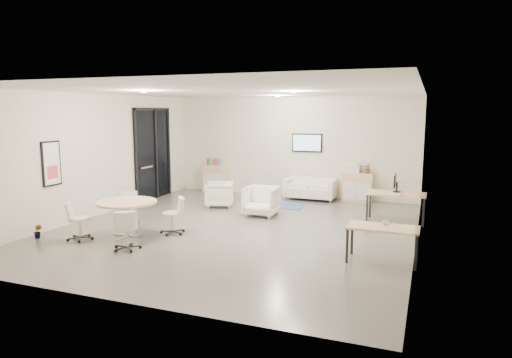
{
  "coord_description": "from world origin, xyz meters",
  "views": [
    {
      "loc": [
        4.18,
        -9.66,
        2.74
      ],
      "look_at": [
        0.32,
        0.4,
        1.14
      ],
      "focal_mm": 32.0,
      "sensor_mm": 36.0,
      "label": 1
    }
  ],
  "objects_px": {
    "desk_rear": "(396,196)",
    "armchair_left": "(219,193)",
    "armchair_right": "(261,200)",
    "loveseat": "(311,189)",
    "round_table": "(127,205)",
    "sideboard_left": "(215,179)",
    "sideboard_right": "(358,187)",
    "desk_front": "(383,230)"
  },
  "relations": [
    {
      "from": "desk_rear",
      "to": "armchair_left",
      "type": "bearing_deg",
      "value": 179.18
    },
    {
      "from": "armchair_right",
      "to": "desk_rear",
      "type": "xyz_separation_m",
      "value": [
        3.38,
        0.53,
        0.23
      ]
    },
    {
      "from": "loveseat",
      "to": "round_table",
      "type": "relative_size",
      "value": 1.2
    },
    {
      "from": "loveseat",
      "to": "armchair_right",
      "type": "distance_m",
      "value": 2.75
    },
    {
      "from": "sideboard_left",
      "to": "armchair_left",
      "type": "relative_size",
      "value": 1.16
    },
    {
      "from": "sideboard_left",
      "to": "desk_rear",
      "type": "height_order",
      "value": "sideboard_left"
    },
    {
      "from": "sideboard_left",
      "to": "armchair_right",
      "type": "xyz_separation_m",
      "value": [
        2.73,
        -2.82,
        -0.03
      ]
    },
    {
      "from": "sideboard_right",
      "to": "desk_rear",
      "type": "bearing_deg",
      "value": -60.68
    },
    {
      "from": "loveseat",
      "to": "desk_rear",
      "type": "xyz_separation_m",
      "value": [
        2.71,
        -2.13,
        0.35
      ]
    },
    {
      "from": "sideboard_left",
      "to": "desk_front",
      "type": "distance_m",
      "value": 8.26
    },
    {
      "from": "sideboard_left",
      "to": "desk_front",
      "type": "bearing_deg",
      "value": -42.3
    },
    {
      "from": "armchair_left",
      "to": "desk_rear",
      "type": "height_order",
      "value": "armchair_left"
    },
    {
      "from": "armchair_right",
      "to": "armchair_left",
      "type": "bearing_deg",
      "value": 155.18
    },
    {
      "from": "armchair_left",
      "to": "armchair_right",
      "type": "relative_size",
      "value": 0.92
    },
    {
      "from": "armchair_left",
      "to": "armchair_right",
      "type": "height_order",
      "value": "armchair_right"
    },
    {
      "from": "armchair_left",
      "to": "round_table",
      "type": "relative_size",
      "value": 0.6
    },
    {
      "from": "loveseat",
      "to": "desk_rear",
      "type": "height_order",
      "value": "desk_rear"
    },
    {
      "from": "sideboard_left",
      "to": "loveseat",
      "type": "relative_size",
      "value": 0.58
    },
    {
      "from": "sideboard_left",
      "to": "sideboard_right",
      "type": "bearing_deg",
      "value": -0.06
    },
    {
      "from": "loveseat",
      "to": "desk_front",
      "type": "distance_m",
      "value": 6.05
    },
    {
      "from": "loveseat",
      "to": "desk_rear",
      "type": "distance_m",
      "value": 3.47
    },
    {
      "from": "desk_rear",
      "to": "round_table",
      "type": "bearing_deg",
      "value": -146.34
    },
    {
      "from": "desk_front",
      "to": "desk_rear",
      "type": "bearing_deg",
      "value": 90.44
    },
    {
      "from": "loveseat",
      "to": "armchair_left",
      "type": "relative_size",
      "value": 1.99
    },
    {
      "from": "armchair_left",
      "to": "sideboard_left",
      "type": "bearing_deg",
      "value": -171.85
    },
    {
      "from": "desk_rear",
      "to": "armchair_right",
      "type": "bearing_deg",
      "value": -170.4
    },
    {
      "from": "sideboard_left",
      "to": "desk_front",
      "type": "relative_size",
      "value": 0.72
    },
    {
      "from": "armchair_right",
      "to": "desk_front",
      "type": "relative_size",
      "value": 0.67
    },
    {
      "from": "desk_rear",
      "to": "desk_front",
      "type": "height_order",
      "value": "desk_rear"
    },
    {
      "from": "desk_front",
      "to": "loveseat",
      "type": "bearing_deg",
      "value": 117.09
    },
    {
      "from": "armchair_left",
      "to": "loveseat",
      "type": "bearing_deg",
      "value": 111.66
    },
    {
      "from": "sideboard_right",
      "to": "round_table",
      "type": "height_order",
      "value": "sideboard_right"
    },
    {
      "from": "round_table",
      "to": "desk_rear",
      "type": "bearing_deg",
      "value": 33.05
    },
    {
      "from": "sideboard_right",
      "to": "armchair_left",
      "type": "xyz_separation_m",
      "value": [
        -3.64,
        -2.16,
        -0.05
      ]
    },
    {
      "from": "sideboard_right",
      "to": "loveseat",
      "type": "distance_m",
      "value": 1.45
    },
    {
      "from": "sideboard_right",
      "to": "desk_rear",
      "type": "relative_size",
      "value": 0.63
    },
    {
      "from": "desk_rear",
      "to": "sideboard_right",
      "type": "bearing_deg",
      "value": 119.94
    },
    {
      "from": "armchair_left",
      "to": "round_table",
      "type": "height_order",
      "value": "round_table"
    },
    {
      "from": "desk_front",
      "to": "round_table",
      "type": "bearing_deg",
      "value": -176.96
    },
    {
      "from": "desk_rear",
      "to": "round_table",
      "type": "relative_size",
      "value": 1.09
    },
    {
      "from": "sideboard_left",
      "to": "desk_rear",
      "type": "bearing_deg",
      "value": -20.51
    },
    {
      "from": "round_table",
      "to": "sideboard_left",
      "type": "bearing_deg",
      "value": 96.78
    }
  ]
}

